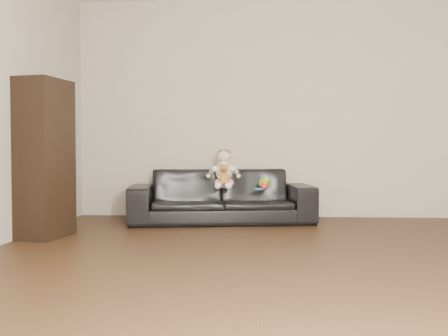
# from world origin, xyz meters

# --- Properties ---
(floor) EXTENTS (5.50, 5.50, 0.00)m
(floor) POSITION_xyz_m (0.00, 0.00, 0.00)
(floor) COLOR #392314
(floor) RESTS_ON ground
(wall_back) EXTENTS (5.00, 0.00, 5.00)m
(wall_back) POSITION_xyz_m (0.00, 2.75, 1.30)
(wall_back) COLOR #B8AE9A
(wall_back) RESTS_ON ground
(sofa) EXTENTS (2.10, 1.05, 0.59)m
(sofa) POSITION_xyz_m (-0.74, 2.25, 0.29)
(sofa) COLOR black
(sofa) RESTS_ON floor
(cabinet) EXTENTS (0.45, 0.56, 1.45)m
(cabinet) POSITION_xyz_m (-2.30, 1.18, 0.72)
(cabinet) COLOR black
(cabinet) RESTS_ON floor
(shelf_item) EXTENTS (0.22, 0.28, 0.28)m
(shelf_item) POSITION_xyz_m (-2.28, 1.18, 1.05)
(shelf_item) COLOR silver
(shelf_item) RESTS_ON cabinet
(baby) EXTENTS (0.30, 0.37, 0.43)m
(baby) POSITION_xyz_m (-0.70, 2.14, 0.58)
(baby) COLOR silver
(baby) RESTS_ON sofa
(teddy_bear) EXTENTS (0.14, 0.14, 0.22)m
(teddy_bear) POSITION_xyz_m (-0.69, 2.01, 0.54)
(teddy_bear) COLOR #A6692F
(teddy_bear) RESTS_ON sofa
(toy_green) EXTENTS (0.16, 0.18, 0.10)m
(toy_green) POSITION_xyz_m (-0.26, 2.17, 0.44)
(toy_green) COLOR #7EC617
(toy_green) RESTS_ON sofa
(toy_rattle) EXTENTS (0.07, 0.07, 0.07)m
(toy_rattle) POSITION_xyz_m (-0.27, 2.00, 0.42)
(toy_rattle) COLOR red
(toy_rattle) RESTS_ON sofa
(toy_blue_disc) EXTENTS (0.12, 0.12, 0.02)m
(toy_blue_disc) POSITION_xyz_m (-0.32, 1.99, 0.39)
(toy_blue_disc) COLOR blue
(toy_blue_disc) RESTS_ON sofa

